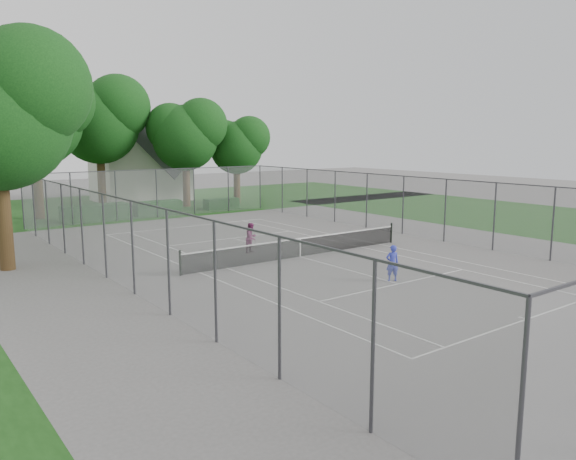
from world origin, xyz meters
TOP-DOWN VIEW (x-y plane):
  - ground at (0.00, 0.00)m, footprint 120.00×120.00m
  - grass_far at (0.00, 26.00)m, footprint 60.00×20.00m
  - grass_right at (22.00, 0.00)m, footprint 16.00×40.00m
  - court_markings at (0.00, 0.00)m, footprint 11.03×23.83m
  - tennis_net at (0.00, 0.00)m, footprint 12.87×0.10m
  - perimeter_fence at (0.00, 0.00)m, footprint 18.08×34.08m
  - tree_far_left at (-6.93, 21.33)m, footprint 7.62×6.96m
  - tree_far_midleft at (-1.16, 25.10)m, footprint 7.53×6.87m
  - tree_far_midright at (4.85, 21.79)m, footprint 6.26×5.72m
  - tree_far_right at (9.66, 21.55)m, footprint 5.32×4.86m
  - hedge_left at (-4.16, 18.10)m, footprint 4.54×1.36m
  - hedge_mid at (0.55, 18.18)m, footprint 3.47×0.99m
  - hedge_right at (6.32, 18.68)m, footprint 2.85×1.04m
  - house at (3.52, 28.59)m, footprint 7.83×6.07m
  - girl_player at (0.14, -5.91)m, footprint 0.64×0.55m
  - woman_player at (-1.36, 2.27)m, footprint 0.92×0.84m

SIDE VIEW (x-z plane):
  - ground at x=0.00m, z-range 0.00..0.00m
  - grass_far at x=0.00m, z-range 0.00..0.00m
  - grass_right at x=22.00m, z-range 0.00..0.00m
  - court_markings at x=0.00m, z-range 0.00..0.01m
  - hedge_right at x=6.32m, z-range 0.00..0.85m
  - tennis_net at x=0.00m, z-range -0.04..1.06m
  - hedge_mid at x=0.55m, z-range 0.00..1.09m
  - hedge_left at x=-4.16m, z-range 0.00..1.14m
  - girl_player at x=0.14m, z-range 0.00..1.49m
  - woman_player at x=-1.36m, z-range 0.00..1.53m
  - perimeter_fence at x=0.00m, z-range 0.05..3.57m
  - house at x=3.52m, z-range -0.95..8.80m
  - tree_far_right at x=9.66m, z-range 1.42..9.07m
  - tree_far_midright at x=4.85m, z-range 1.68..10.69m
  - tree_far_midleft at x=-1.16m, z-range 2.03..12.85m
  - tree_far_left at x=-6.93m, z-range 2.05..13.01m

